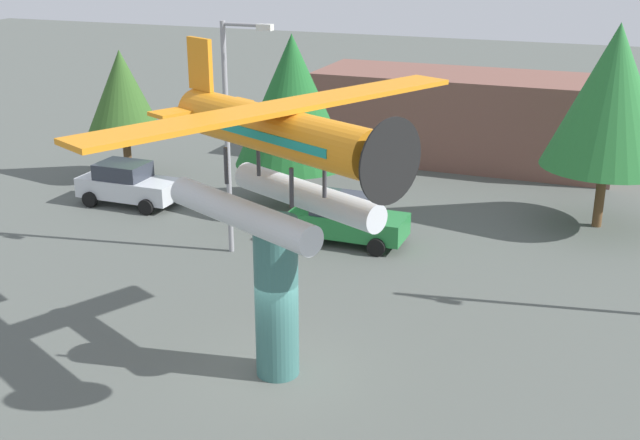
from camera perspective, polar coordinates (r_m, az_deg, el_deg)
name	(u,v)px	position (r m, az deg, el deg)	size (l,w,h in m)	color
ground_plane	(278,372)	(20.95, -3.01, -10.79)	(140.00, 140.00, 0.00)	#515651
display_pedestal	(277,298)	(19.96, -3.12, -5.58)	(1.10, 1.10, 4.22)	#386B66
floatplane_monument	(277,152)	(18.56, -3.08, 4.89)	(7.14, 9.84, 4.00)	silver
car_near_silver	(128,184)	(34.00, -13.54, 2.53)	(4.20, 2.02, 1.76)	silver
car_mid_green	(347,219)	(28.96, 1.94, 0.07)	(4.20, 2.02, 1.76)	#237A38
streetlight_primary	(232,124)	(27.11, -6.31, 6.85)	(1.84, 0.28, 7.99)	gray
storefront_building	(463,118)	(40.02, 10.17, 7.19)	(14.26, 5.11, 4.26)	brown
tree_west	(122,91)	(36.87, -13.93, 8.90)	(3.25, 3.25, 5.87)	brown
tree_east	(292,100)	(31.81, -1.99, 8.53)	(4.64, 4.64, 7.03)	brown
tree_center_back	(612,97)	(31.33, 20.12, 8.26)	(4.77, 4.77, 7.68)	brown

